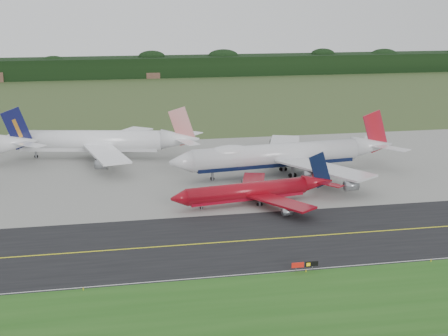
% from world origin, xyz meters
% --- Properties ---
extents(ground, '(600.00, 600.00, 0.00)m').
position_xyz_m(ground, '(0.00, 0.00, 0.00)').
color(ground, '#30441F').
rests_on(ground, ground).
extents(grass_verge, '(400.00, 30.00, 0.01)m').
position_xyz_m(grass_verge, '(0.00, -35.00, 0.01)').
color(grass_verge, '#225619').
rests_on(grass_verge, ground).
extents(taxiway, '(400.00, 32.00, 0.02)m').
position_xyz_m(taxiway, '(0.00, -4.00, 0.01)').
color(taxiway, black).
rests_on(taxiway, ground).
extents(apron, '(400.00, 78.00, 0.01)m').
position_xyz_m(apron, '(0.00, 51.00, 0.01)').
color(apron, gray).
rests_on(apron, ground).
extents(taxiway_centreline, '(400.00, 0.40, 0.00)m').
position_xyz_m(taxiway_centreline, '(0.00, -4.00, 0.03)').
color(taxiway_centreline, yellow).
rests_on(taxiway_centreline, taxiway).
extents(taxiway_edge_line, '(400.00, 0.25, 0.00)m').
position_xyz_m(taxiway_edge_line, '(0.00, -19.50, 0.03)').
color(taxiway_edge_line, silver).
rests_on(taxiway_edge_line, taxiway).
extents(horizon_treeline, '(700.00, 25.00, 12.00)m').
position_xyz_m(horizon_treeline, '(0.00, 273.76, 5.47)').
color(horizon_treeline, black).
rests_on(horizon_treeline, ground).
extents(jet_ba_747, '(65.98, 54.29, 16.58)m').
position_xyz_m(jet_ba_747, '(19.63, 41.80, 5.64)').
color(jet_ba_747, silver).
rests_on(jet_ba_747, ground).
extents(jet_red_737, '(41.15, 33.20, 11.13)m').
position_xyz_m(jet_red_737, '(6.35, 18.85, 3.08)').
color(jet_red_737, maroon).
rests_on(jet_red_737, ground).
extents(jet_star_tail, '(60.42, 49.80, 16.01)m').
position_xyz_m(jet_star_tail, '(-29.88, 69.34, 5.34)').
color(jet_star_tail, white).
rests_on(jet_star_tail, ground).
extents(taxiway_sign, '(4.91, 0.26, 1.64)m').
position_xyz_m(taxiway_sign, '(6.08, -19.88, 1.15)').
color(taxiway_sign, slate).
rests_on(taxiway_sign, ground).
extents(edge_marker_left, '(0.16, 0.16, 0.50)m').
position_xyz_m(edge_marker_left, '(-32.58, -20.50, 0.25)').
color(edge_marker_left, yellow).
rests_on(edge_marker_left, ground).
extents(edge_marker_center, '(0.16, 0.16, 0.50)m').
position_xyz_m(edge_marker_center, '(6.13, -20.50, 0.25)').
color(edge_marker_center, yellow).
rests_on(edge_marker_center, ground).
extents(edge_marker_right, '(0.16, 0.16, 0.50)m').
position_xyz_m(edge_marker_right, '(30.21, -20.50, 0.25)').
color(edge_marker_right, yellow).
rests_on(edge_marker_right, ground).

